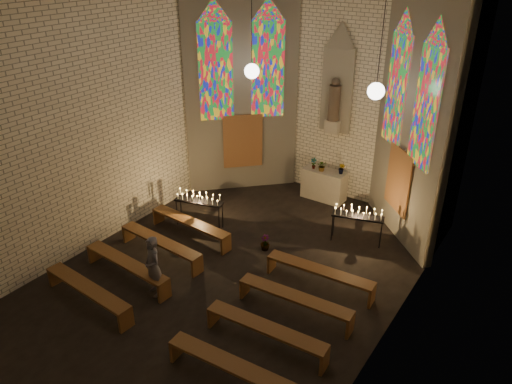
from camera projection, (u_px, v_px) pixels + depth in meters
floor at (222, 283)px, 12.40m from camera, size 12.00×12.00×0.00m
room at (295, 104)px, 13.20m from camera, size 8.22×12.43×7.00m
altar at (324, 185)px, 16.20m from camera, size 1.40×0.60×1.00m
flower_vase_left at (314, 163)px, 16.02m from camera, size 0.22×0.17×0.38m
flower_vase_center at (322, 166)px, 15.87m from camera, size 0.40×0.38×0.36m
flower_vase_right at (342, 168)px, 15.66m from camera, size 0.24×0.21×0.38m
aisle_flower_pot at (265, 243)px, 13.62m from camera, size 0.30×0.30×0.45m
votive_stand_left at (199, 199)px, 14.44m from camera, size 1.47×0.71×1.05m
votive_stand_right at (358, 214)px, 13.67m from camera, size 1.46×0.73×1.04m
pew_left_0 at (190, 224)px, 14.13m from camera, size 2.74×0.55×0.52m
pew_right_0 at (320, 272)px, 12.07m from camera, size 2.74×0.55×0.52m
pew_left_1 at (161, 243)px, 13.24m from camera, size 2.74×0.55×0.52m
pew_right_1 at (295, 299)px, 11.19m from camera, size 2.74×0.55×0.52m
pew_left_2 at (127, 265)px, 12.35m from camera, size 2.74×0.55×0.52m
pew_right_2 at (266, 330)px, 10.30m from camera, size 2.74×0.55×0.52m
pew_left_3 at (88, 290)px, 11.47m from camera, size 2.74×0.55×0.52m
pew_right_3 at (231, 367)px, 9.42m from camera, size 2.74×0.55×0.52m
visitor at (153, 267)px, 11.68m from camera, size 0.67×0.56×1.56m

